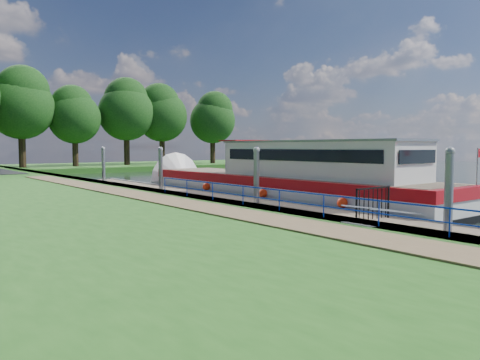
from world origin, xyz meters
TOP-DOWN VIEW (x-y plane):
  - ground at (0.00, 0.00)m, footprint 160.00×160.00m
  - bank_edge at (-2.55, 15.00)m, footprint 1.10×90.00m
  - far_bank at (12.00, 52.00)m, footprint 60.00×18.00m
  - footpath at (-4.40, 8.00)m, footprint 1.60×40.00m
  - blue_fence at (-2.75, 3.00)m, footprint 0.04×18.04m
  - pontoon at (0.00, 13.00)m, footprint 2.50×30.00m
  - mooring_piles at (0.00, 13.00)m, footprint 0.30×27.30m
  - gangway at (-1.85, 0.50)m, footprint 2.58×1.00m
  - gate_panel at (-0.00, 2.20)m, footprint 1.85×0.05m
  - barge at (3.60, 11.19)m, footprint 4.36×21.15m
  - horizon_trees at (-1.61, 48.68)m, footprint 54.38×10.03m

SIDE VIEW (x-z plane):
  - ground at x=0.00m, z-range 0.00..0.00m
  - pontoon at x=0.00m, z-range -0.10..0.46m
  - far_bank at x=12.00m, z-range 0.00..0.60m
  - bank_edge at x=-2.55m, z-range 0.00..0.78m
  - gangway at x=-1.85m, z-range 0.16..1.09m
  - footpath at x=-4.40m, z-range 0.78..0.83m
  - barge at x=3.60m, z-range -1.30..3.48m
  - gate_panel at x=0.00m, z-range 0.57..1.72m
  - mooring_piles at x=0.00m, z-range -0.50..3.05m
  - blue_fence at x=-2.75m, z-range 0.95..1.67m
  - horizon_trees at x=-1.61m, z-range 1.51..14.38m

